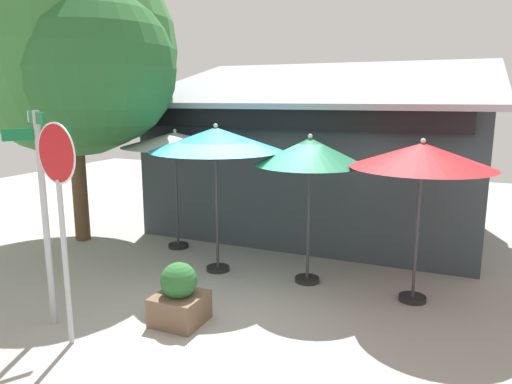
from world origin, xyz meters
The scene contains 10 objects.
ground_plane centered at (0.00, 0.00, -0.05)m, with size 28.00×28.00×0.10m, color #9E9B93.
cafe_building centered at (0.14, 4.85, 1.70)m, with size 7.98×4.98×4.24m.
street_sign_post centered at (-1.94, -1.74, 1.91)m, with size 0.84×0.78×3.11m.
stop_sign centered at (-1.25, -2.08, 2.09)m, with size 0.77×0.17×2.98m.
patio_umbrella_ivory_left centered at (-2.23, 2.07, 2.37)m, with size 2.28×2.28×2.62m.
patio_umbrella_teal_center centered at (-0.74, 1.16, 2.51)m, with size 2.46×2.46×2.82m.
patio_umbrella_forest_green_right centered at (1.01, 1.31, 2.34)m, with size 1.90×1.90×2.67m.
patio_umbrella_crimson_far_right centered at (2.84, 1.22, 2.38)m, with size 2.22×2.22×2.66m.
shade_tree centered at (-4.33, 1.56, 4.19)m, with size 5.15×4.66×6.63m.
sidewalk_planter centered at (-0.23, -0.97, 0.40)m, with size 0.71×0.71×0.93m.
Camera 1 is at (3.43, -6.51, 3.28)m, focal length 33.38 mm.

